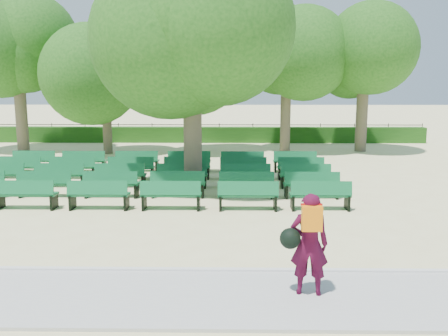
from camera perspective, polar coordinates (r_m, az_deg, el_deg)
name	(u,v)px	position (r m, az deg, el deg)	size (l,w,h in m)	color
ground	(176,197)	(15.68, -5.55, -3.31)	(120.00, 120.00, 0.00)	beige
paving	(126,298)	(8.71, -11.13, -14.34)	(30.00, 2.20, 0.06)	#B1B1AC
curb	(139,271)	(9.74, -9.71, -11.48)	(30.00, 0.12, 0.10)	silver
hedge	(202,135)	(29.38, -2.53, 3.83)	(26.00, 0.70, 0.90)	#1E4D14
fence	(202,141)	(29.83, -2.47, 3.05)	(26.00, 0.10, 1.02)	black
tree_line	(197,152)	(25.47, -3.05, 1.86)	(21.80, 6.80, 7.04)	#265C18
bench_array	(153,185)	(17.20, -8.13, -1.88)	(1.69, 0.54, 1.06)	#116334
tree_among	(192,51)	(16.12, -3.71, 13.22)	(4.93, 4.93, 6.76)	brown
person	(308,243)	(8.42, 9.55, -8.42)	(0.83, 0.52, 1.73)	#3F0921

